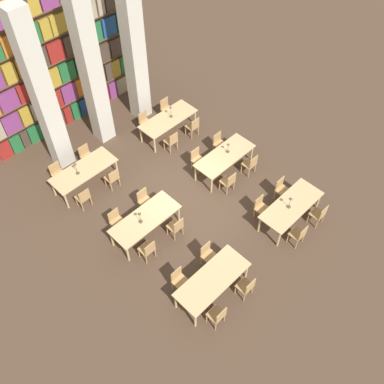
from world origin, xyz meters
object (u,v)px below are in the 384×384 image
object	(u,v)px
pillar_left	(42,96)
chair_10	(176,227)
reading_table_1	(291,206)
desk_lamp_2	(228,146)
reading_table_0	(212,280)
chair_13	(197,159)
chair_2	(246,287)
desk_lamp_3	(76,167)
chair_19	(86,155)
reading_table_3	(225,157)
chair_18	(112,178)
pillar_right	(134,48)
chair_17	(58,173)
desk_lamp_0	(290,201)
chair_22	(193,126)
reading_table_5	(168,120)
chair_0	(218,315)
chair_21	(145,122)
chair_4	(299,234)
reading_table_4	(84,171)
chair_7	(282,189)
chair_12	(229,181)
chair_15	(219,143)
reading_table_2	(145,220)
chair_20	(172,141)
chair_8	(148,249)
desk_lamp_4	(171,110)
pillar_center	(91,70)
chair_14	(250,164)
chair_3	(208,254)
chair_1	(179,280)
chair_6	(319,214)
chair_11	(145,200)
chair_16	(83,197)
chair_9	(117,221)

from	to	relation	value
pillar_left	chair_10	bearing A→B (deg)	-82.86
reading_table_1	desk_lamp_2	distance (m)	3.07
reading_table_0	chair_10	xyz separation A→B (m)	(0.64, 2.16, -0.22)
chair_13	desk_lamp_2	distance (m)	1.22
chair_2	desk_lamp_3	size ratio (longest dim) A/B	1.74
desk_lamp_2	chair_19	xyz separation A→B (m)	(-3.51, 3.66, -0.58)
reading_table_3	chair_18	size ratio (longest dim) A/B	2.62
pillar_right	chair_17	world-z (taller)	pillar_right
desk_lamp_0	chair_22	distance (m)	5.15
reading_table_5	chair_0	bearing A→B (deg)	-123.18
reading_table_5	chair_21	world-z (taller)	chair_21
chair_4	chair_13	world-z (taller)	same
reading_table_4	chair_7	bearing A→B (deg)	-50.06
chair_18	chair_12	bearing A→B (deg)	-47.46
chair_15	desk_lamp_0	bearing A→B (deg)	77.78
reading_table_2	chair_17	size ratio (longest dim) A/B	2.62
chair_10	reading_table_3	bearing A→B (deg)	14.75
reading_table_0	chair_20	distance (m)	6.00
chair_8	chair_18	bearing A→B (deg)	71.10
pillar_right	desk_lamp_4	distance (m)	2.54
pillar_center	chair_14	xyz separation A→B (m)	(2.50, -5.27, -2.52)
reading_table_2	chair_21	distance (m)	4.85
chair_4	reading_table_5	world-z (taller)	chair_4
chair_19	chair_3	bearing A→B (deg)	91.23
chair_19	desk_lamp_3	size ratio (longest dim) A/B	1.74
reading_table_1	chair_12	xyz separation A→B (m)	(-0.49, 2.24, -0.22)
chair_1	reading_table_3	xyz separation A→B (m)	(4.39, 2.24, 0.22)
chair_6	reading_table_2	world-z (taller)	chair_6
desk_lamp_2	reading_table_5	bearing A→B (deg)	95.65
chair_11	chair_15	size ratio (longest dim) A/B	1.00
desk_lamp_4	chair_20	bearing A→B (deg)	-132.65
pillar_left	chair_22	distance (m)	5.59
chair_11	chair_4	bearing A→B (deg)	119.50
chair_16	desk_lamp_0	bearing A→B (deg)	-50.36
chair_15	reading_table_3	bearing A→B (deg)	54.05
reading_table_0	chair_15	distance (m)	5.76
chair_6	reading_table_4	bearing A→B (deg)	122.99
reading_table_2	chair_10	world-z (taller)	chair_10
chair_4	desk_lamp_0	size ratio (longest dim) A/B	1.85
reading_table_1	desk_lamp_3	world-z (taller)	desk_lamp_3
chair_12	reading_table_5	world-z (taller)	chair_12
chair_3	pillar_center	bearing A→B (deg)	-100.37
chair_1	chair_22	xyz separation A→B (m)	(4.90, 4.33, 0.00)
chair_10	desk_lamp_0	bearing A→B (deg)	-36.16
chair_8	chair_1	bearing A→B (deg)	-91.33
reading_table_2	chair_11	world-z (taller)	chair_11
chair_12	reading_table_0	bearing A→B (deg)	-145.01
chair_9	desk_lamp_2	size ratio (longest dim) A/B	2.10
chair_6	chair_17	size ratio (longest dim) A/B	1.00
reading_table_4	chair_22	distance (m)	4.52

